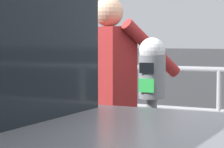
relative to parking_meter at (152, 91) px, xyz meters
name	(u,v)px	position (x,y,z in m)	size (l,w,h in m)	color
parking_meter	(152,91)	(0.00, 0.00, 0.00)	(0.18, 0.19, 1.36)	slate
pedestrian_at_meter	(110,92)	(-0.45, 0.26, -0.05)	(0.76, 0.50, 1.67)	black
background_railing	(219,94)	(-0.18, 2.33, -0.25)	(24.06, 0.06, 1.05)	gray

